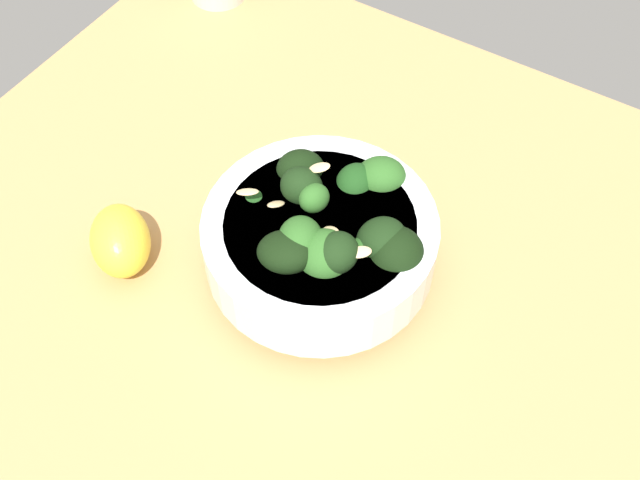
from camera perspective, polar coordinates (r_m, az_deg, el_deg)
ground_plane at (r=70.41cm, az=-3.30°, el=-2.35°), size 68.59×68.59×3.90cm
bowl_of_broccoli at (r=64.69cm, az=0.22°, el=0.20°), size 18.99×19.37×8.99cm
lemon_wedge at (r=68.76cm, az=-14.01°, el=-0.04°), size 8.35×8.36×5.12cm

